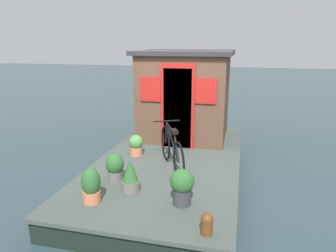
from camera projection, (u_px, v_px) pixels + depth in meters
name	position (u px, v px, depth m)	size (l,w,h in m)	color
ground_plane	(170.00, 176.00, 6.15)	(60.00, 60.00, 0.00)	#2D4247
houseboat_deck	(170.00, 167.00, 6.10)	(5.20, 2.69, 0.40)	#424C47
houseboat_cabin	(185.00, 94.00, 7.17)	(1.88, 2.15, 2.04)	brown
bicycle	(172.00, 149.00, 5.39)	(1.51, 0.80, 0.80)	black
potted_plant_fern	(115.00, 167.00, 4.96)	(0.30, 0.30, 0.47)	slate
potted_plant_lavender	(91.00, 186.00, 4.29)	(0.27, 0.27, 0.52)	#C6754C
potted_plant_basil	(182.00, 185.00, 4.21)	(0.34, 0.34, 0.52)	#38383D
potted_plant_ivy	(130.00, 176.00, 4.61)	(0.28, 0.28, 0.51)	slate
potted_plant_sage	(136.00, 145.00, 6.13)	(0.29, 0.29, 0.42)	#C6754C
mooring_bollard	(207.00, 223.00, 3.58)	(0.15, 0.15, 0.27)	brown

